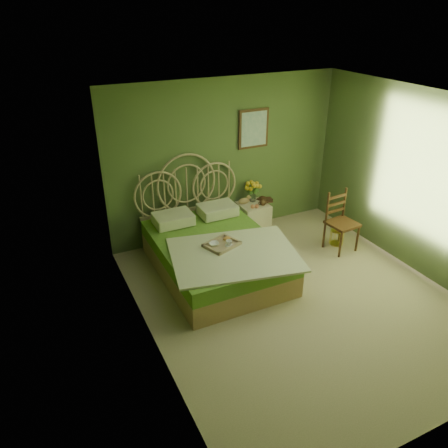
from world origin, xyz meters
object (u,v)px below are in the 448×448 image
bed (214,251)px  nightstand (253,213)px  chair (340,217)px  birdcage (337,235)px

bed → nightstand: bearing=36.9°
nightstand → bed: bearing=-143.1°
nightstand → chair: size_ratio=0.98×
birdcage → chair: bearing=-129.4°
bed → birdcage: 2.17m
bed → chair: 2.11m
chair → birdcage: 0.39m
bed → nightstand: (1.12, 0.84, 0.02)m
nightstand → birdcage: (1.03, -1.00, -0.18)m
bed → nightstand: size_ratio=2.53×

